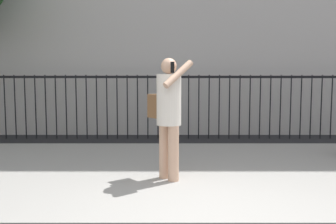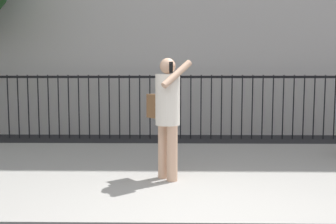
{
  "view_description": "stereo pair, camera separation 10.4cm",
  "coord_description": "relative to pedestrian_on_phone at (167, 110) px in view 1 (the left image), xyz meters",
  "views": [
    {
      "loc": [
        -0.39,
        -3.71,
        1.63
      ],
      "look_at": [
        -0.38,
        1.9,
        1.07
      ],
      "focal_mm": 41.29,
      "sensor_mm": 36.0,
      "label": 1
    },
    {
      "loc": [
        -0.28,
        -3.71,
        1.63
      ],
      "look_at": [
        -0.38,
        1.9,
        1.07
      ],
      "focal_mm": 41.29,
      "sensor_mm": 36.0,
      "label": 2
    }
  ],
  "objects": [
    {
      "name": "pedestrian_on_phone",
      "position": [
        0.0,
        0.0,
        0.0
      ],
      "size": [
        0.66,
        0.71,
        1.69
      ],
      "color": "tan",
      "rests_on": "sidewalk"
    },
    {
      "name": "sidewalk",
      "position": [
        0.39,
        0.58,
        -1.06
      ],
      "size": [
        28.0,
        4.4,
        0.15
      ],
      "primitive_type": "cube",
      "color": "gray",
      "rests_on": "ground"
    },
    {
      "name": "iron_fence",
      "position": [
        0.39,
        4.28,
        -0.11
      ],
      "size": [
        12.03,
        0.04,
        1.6
      ],
      "color": "black",
      "rests_on": "ground"
    }
  ]
}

